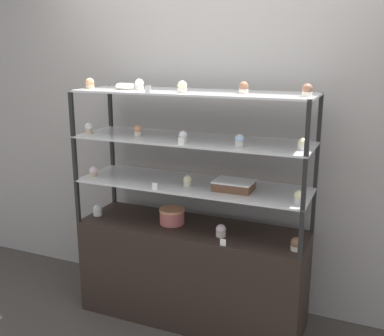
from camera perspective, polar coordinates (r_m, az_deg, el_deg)
ground_plane at (r=3.35m, az=0.00°, el=-18.24°), size 20.00×20.00×0.00m
back_wall at (r=3.21m, az=2.70°, el=5.35°), size 8.00×0.05×2.60m
display_base at (r=3.18m, az=0.00°, el=-13.08°), size 1.53×0.47×0.68m
display_riser_lower at (r=2.94m, az=0.00°, el=-2.28°), size 1.53×0.47×0.30m
display_riser_middle at (r=2.87m, az=0.00°, el=3.44°), size 1.53×0.47×0.30m
display_riser_upper at (r=2.83m, az=0.00°, el=9.39°), size 1.53×0.47×0.30m
layer_cake_centerpiece at (r=3.06m, az=-2.55°, el=-6.12°), size 0.17×0.17×0.11m
sheet_cake_frosted at (r=2.80m, az=5.33°, el=-2.20°), size 0.24×0.17×0.06m
cupcake_0 at (r=3.28m, az=-11.90°, el=-5.28°), size 0.07×0.07×0.08m
cupcake_1 at (r=2.87m, az=3.70°, el=-7.95°), size 0.07×0.07×0.08m
cupcake_2 at (r=2.74m, az=13.07°, el=-9.41°), size 0.07×0.07×0.08m
price_tag_0 at (r=2.74m, az=3.95°, el=-9.41°), size 0.04×0.00×0.04m
cupcake_3 at (r=3.17m, az=-12.39°, el=-0.44°), size 0.06×0.06×0.07m
cupcake_4 at (r=2.88m, az=-0.57°, el=-1.64°), size 0.06×0.06×0.07m
cupcake_5 at (r=2.63m, az=13.44°, el=-3.57°), size 0.06×0.06×0.07m
price_tag_1 at (r=2.81m, az=-4.74°, el=-2.33°), size 0.04×0.00×0.04m
cupcake_6 at (r=3.13m, az=-12.95°, el=4.93°), size 0.05×0.05×0.07m
cupcake_7 at (r=2.98m, az=-6.90°, el=4.73°), size 0.05×0.05×0.07m
cupcake_8 at (r=2.75m, az=-1.12°, el=4.02°), size 0.05×0.05×0.07m
cupcake_9 at (r=2.65m, az=6.05°, el=3.54°), size 0.05×0.05×0.07m
cupcake_10 at (r=2.59m, az=13.84°, el=2.95°), size 0.05×0.05×0.07m
price_tag_2 at (r=2.66m, az=-1.41°, el=3.40°), size 0.04×0.00×0.04m
cupcake_11 at (r=3.10m, az=-12.83°, el=10.41°), size 0.06×0.06×0.07m
cupcake_12 at (r=2.94m, az=-6.71°, el=10.47°), size 0.06×0.06×0.07m
cupcake_13 at (r=2.72m, az=-1.24°, el=10.25°), size 0.06×0.06×0.07m
cupcake_14 at (r=2.66m, az=6.57°, el=10.08°), size 0.06×0.06×0.07m
cupcake_15 at (r=2.55m, az=14.41°, el=9.53°), size 0.06×0.06×0.07m
price_tag_3 at (r=2.71m, az=-5.61°, el=9.93°), size 0.04×0.00×0.04m
donut_glazed at (r=3.03m, az=-8.49°, el=10.25°), size 0.13×0.13×0.04m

